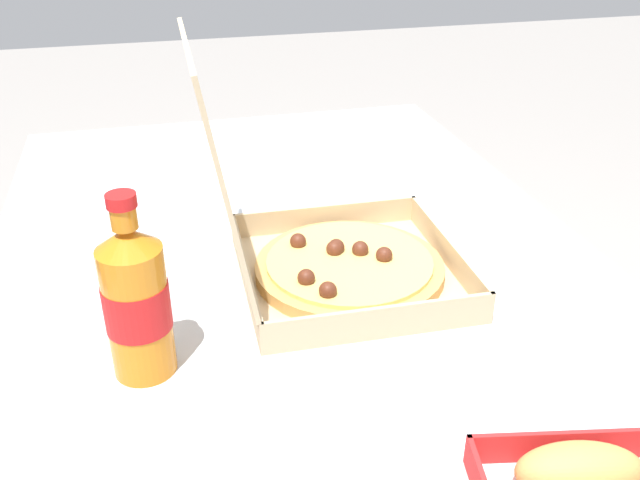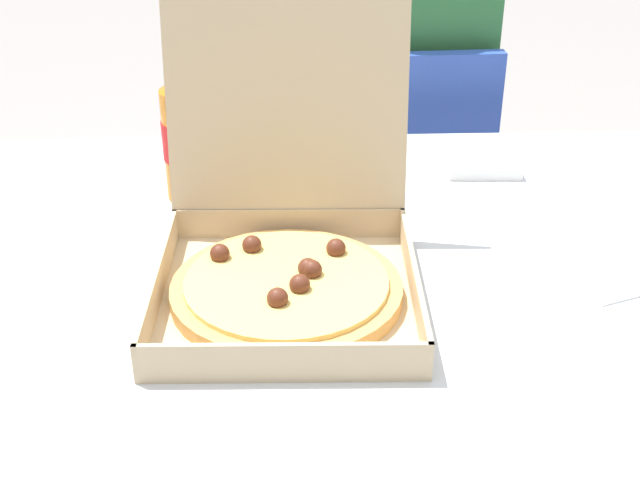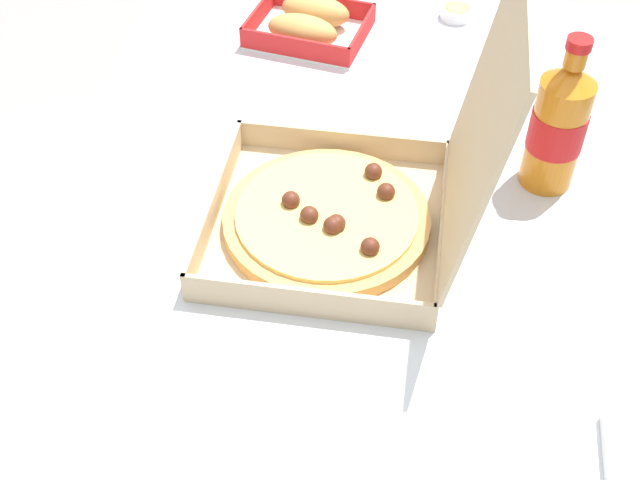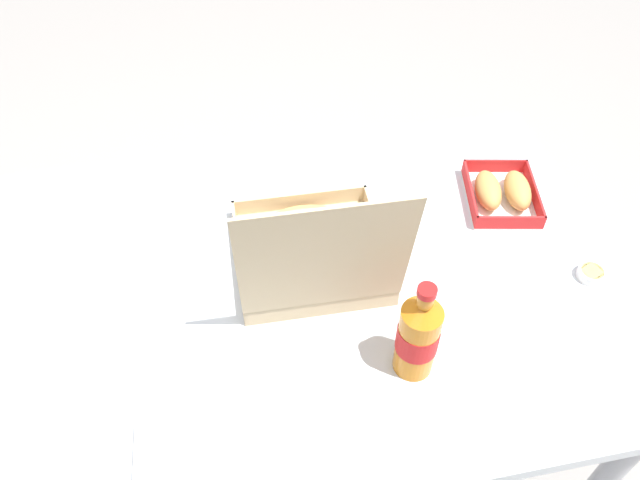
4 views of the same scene
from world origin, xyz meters
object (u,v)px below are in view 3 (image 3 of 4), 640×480
at_px(pizza_box_open, 351,205).
at_px(cola_bottle, 558,125).
at_px(bread_side_box, 309,23).
at_px(dipping_sauce_cup, 457,12).

relative_size(pizza_box_open, cola_bottle, 1.61).
distance_m(pizza_box_open, cola_bottle, 0.29).
distance_m(bread_side_box, cola_bottle, 0.50).
height_order(bread_side_box, cola_bottle, cola_bottle).
distance_m(cola_bottle, dipping_sauce_cup, 0.44).
height_order(pizza_box_open, bread_side_box, pizza_box_open).
bearing_deg(cola_bottle, dipping_sauce_cup, -162.91).
xyz_separation_m(bread_side_box, dipping_sauce_cup, (-0.09, 0.25, -0.01)).
bearing_deg(cola_bottle, pizza_box_open, -62.12).
height_order(pizza_box_open, dipping_sauce_cup, pizza_box_open).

